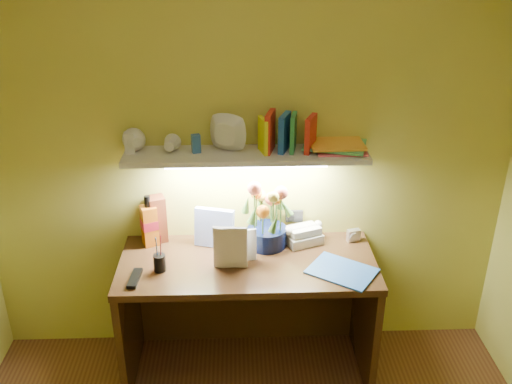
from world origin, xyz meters
TOP-DOWN VIEW (x-y plane):
  - desk at (0.00, 1.20)m, footprint 1.40×0.60m
  - flower_bouquet at (0.11, 1.37)m, footprint 0.27×0.27m
  - telephone at (0.32, 1.39)m, footprint 0.24×0.21m
  - desk_clock at (0.62, 1.40)m, footprint 0.08×0.05m
  - whisky_bottle at (-0.55, 1.40)m, footprint 0.11×0.11m
  - whisky_box at (-0.51, 1.45)m, footprint 0.11×0.11m
  - pen_cup at (-0.47, 1.13)m, footprint 0.09×0.09m
  - art_card at (-0.18, 1.38)m, footprint 0.23×0.10m
  - tv_remote at (-0.59, 1.04)m, footprint 0.06×0.17m
  - blue_folder at (0.50, 1.08)m, footprint 0.41×0.39m
  - desk_book_a at (-0.18, 1.15)m, footprint 0.18×0.04m
  - desk_book_b at (-0.09, 1.19)m, footprint 0.14×0.03m
  - wall_shelf at (0.02, 1.38)m, footprint 1.32×0.35m

SIDE VIEW (x-z plane):
  - desk at x=0.00m, z-range 0.00..0.75m
  - blue_folder at x=0.50m, z-range 0.75..0.76m
  - tv_remote at x=-0.59m, z-range 0.75..0.77m
  - desk_clock at x=0.62m, z-range 0.75..0.82m
  - telephone at x=0.32m, z-range 0.75..0.87m
  - pen_cup at x=-0.47m, z-range 0.75..0.91m
  - desk_book_b at x=-0.09m, z-range 0.75..0.94m
  - art_card at x=-0.18m, z-range 0.75..0.97m
  - desk_book_a at x=-0.18m, z-range 0.75..0.99m
  - whisky_box at x=-0.51m, z-range 0.75..1.03m
  - whisky_bottle at x=-0.55m, z-range 0.75..1.06m
  - flower_bouquet at x=0.11m, z-range 0.75..1.14m
  - wall_shelf at x=0.02m, z-range 1.21..1.46m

